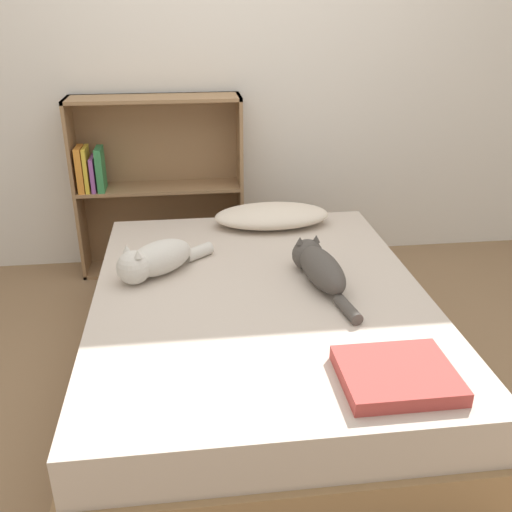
# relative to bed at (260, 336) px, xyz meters

# --- Properties ---
(ground_plane) EXTENTS (8.00, 8.00, 0.00)m
(ground_plane) POSITION_rel_bed_xyz_m (0.00, 0.00, -0.22)
(ground_plane) COLOR #846647
(wall_back) EXTENTS (8.00, 0.06, 2.50)m
(wall_back) POSITION_rel_bed_xyz_m (0.00, 1.39, 1.03)
(wall_back) COLOR silver
(wall_back) RESTS_ON ground_plane
(bed) EXTENTS (1.45, 1.87, 0.44)m
(bed) POSITION_rel_bed_xyz_m (0.00, 0.00, 0.00)
(bed) COLOR #99754C
(bed) RESTS_ON ground_plane
(pillow) EXTENTS (0.62, 0.32, 0.11)m
(pillow) POSITION_rel_bed_xyz_m (0.16, 0.74, 0.28)
(pillow) COLOR beige
(pillow) RESTS_ON bed
(cat_light) EXTENTS (0.44, 0.38, 0.17)m
(cat_light) POSITION_rel_bed_xyz_m (-0.45, 0.21, 0.30)
(cat_light) COLOR beige
(cat_light) RESTS_ON bed
(cat_dark) EXTENTS (0.20, 0.59, 0.16)m
(cat_dark) POSITION_rel_bed_xyz_m (0.27, 0.06, 0.30)
(cat_dark) COLOR #47423D
(cat_dark) RESTS_ON bed
(bookshelf) EXTENTS (0.99, 0.26, 1.07)m
(bookshelf) POSITION_rel_bed_xyz_m (-0.49, 1.27, 0.33)
(bookshelf) COLOR #8E6B47
(bookshelf) RESTS_ON ground_plane
(blanket_fold) EXTENTS (0.37, 0.31, 0.05)m
(blanket_fold) POSITION_rel_bed_xyz_m (0.36, -0.68, 0.25)
(blanket_fold) COLOR #B2423D
(blanket_fold) RESTS_ON bed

